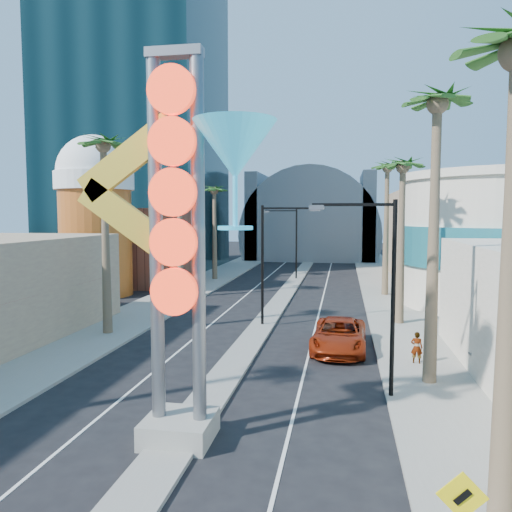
{
  "coord_description": "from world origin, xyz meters",
  "views": [
    {
      "loc": [
        5.22,
        -12.17,
        7.43
      ],
      "look_at": [
        -0.19,
        18.64,
        4.79
      ],
      "focal_mm": 35.0,
      "sensor_mm": 36.0,
      "label": 1
    }
  ],
  "objects": [
    {
      "name": "streetlight_2",
      "position": [
        6.72,
        8.0,
        4.83
      ],
      "size": [
        3.45,
        0.25,
        8.0
      ],
      "color": "black",
      "rests_on": "ground"
    },
    {
      "name": "streetlight_1",
      "position": [
        -0.55,
        44.0,
        4.88
      ],
      "size": [
        3.79,
        0.25,
        8.0
      ],
      "color": "black",
      "rests_on": "ground"
    },
    {
      "name": "palm_7",
      "position": [
        9.0,
        34.0,
        10.82
      ],
      "size": [
        2.4,
        2.4,
        12.7
      ],
      "color": "brown",
      "rests_on": "ground"
    },
    {
      "name": "palm_2",
      "position": [
        -9.0,
        30.0,
        9.48
      ],
      "size": [
        2.4,
        2.4,
        11.2
      ],
      "color": "brown",
      "rests_on": "ground"
    },
    {
      "name": "sidewalk_west",
      "position": [
        -9.5,
        35.0,
        0.07
      ],
      "size": [
        5.0,
        100.0,
        0.15
      ],
      "primitive_type": "cube",
      "color": "gray",
      "rests_on": "ground"
    },
    {
      "name": "pedestrian_a",
      "position": [
        8.83,
        12.71,
        0.93
      ],
      "size": [
        0.64,
        0.49,
        1.55
      ],
      "primitive_type": "imported",
      "rotation": [
        0.0,
        0.0,
        2.91
      ],
      "color": "gray",
      "rests_on": "sidewalk_east"
    },
    {
      "name": "red_pickup",
      "position": [
        5.07,
        14.85,
        0.85
      ],
      "size": [
        3.07,
        6.25,
        1.71
      ],
      "primitive_type": "imported",
      "rotation": [
        0.0,
        0.0,
        -0.04
      ],
      "color": "#94250B",
      "rests_on": "ground"
    },
    {
      "name": "pedestrian_b",
      "position": [
        11.27,
        11.32,
        1.01
      ],
      "size": [
        1.04,
        0.96,
        1.71
      ],
      "primitive_type": "imported",
      "rotation": [
        0.0,
        0.0,
        2.67
      ],
      "color": "gray",
      "rests_on": "sidewalk_east"
    },
    {
      "name": "palm_5",
      "position": [
        9.0,
        10.0,
        11.27
      ],
      "size": [
        2.4,
        2.4,
        13.2
      ],
      "color": "brown",
      "rests_on": "ground"
    },
    {
      "name": "streetlight_0",
      "position": [
        0.55,
        20.0,
        4.88
      ],
      "size": [
        3.79,
        0.25,
        8.0
      ],
      "color": "black",
      "rests_on": "ground"
    },
    {
      "name": "neon_sign",
      "position": [
        0.82,
        2.96,
        7.31
      ],
      "size": [
        6.53,
        2.6,
        12.55
      ],
      "color": "gray",
      "rests_on": "ground"
    },
    {
      "name": "turquoise_building",
      "position": [
        18.0,
        30.0,
        5.25
      ],
      "size": [
        16.6,
        16.6,
        10.6
      ],
      "color": "beige",
      "rests_on": "ground"
    },
    {
      "name": "palm_1",
      "position": [
        -9.0,
        16.0,
        10.82
      ],
      "size": [
        2.4,
        2.4,
        12.7
      ],
      "color": "brown",
      "rests_on": "ground"
    },
    {
      "name": "filler_east",
      "position": [
        16.0,
        48.0,
        5.0
      ],
      "size": [
        10.0,
        20.0,
        10.0
      ],
      "primitive_type": "cube",
      "color": "#9D7D65",
      "rests_on": "ground"
    },
    {
      "name": "beer_mug",
      "position": [
        -17.0,
        30.0,
        7.84
      ],
      "size": [
        7.0,
        7.0,
        14.5
      ],
      "color": "#BA5818",
      "rests_on": "ground"
    },
    {
      "name": "palm_6",
      "position": [
        9.0,
        22.0,
        9.93
      ],
      "size": [
        2.4,
        2.4,
        11.7
      ],
      "color": "brown",
      "rests_on": "ground"
    },
    {
      "name": "sidewalk_east",
      "position": [
        9.5,
        35.0,
        0.07
      ],
      "size": [
        5.0,
        100.0,
        0.15
      ],
      "primitive_type": "cube",
      "color": "gray",
      "rests_on": "ground"
    },
    {
      "name": "canopy",
      "position": [
        0.0,
        72.0,
        4.31
      ],
      "size": [
        22.0,
        16.0,
        22.0
      ],
      "color": "slate",
      "rests_on": "ground"
    },
    {
      "name": "palm_3",
      "position": [
        -9.0,
        42.0,
        9.48
      ],
      "size": [
        2.4,
        2.4,
        11.2
      ],
      "color": "brown",
      "rests_on": "ground"
    },
    {
      "name": "hotel_tower",
      "position": [
        -22.0,
        52.0,
        25.0
      ],
      "size": [
        20.0,
        20.0,
        50.0
      ],
      "primitive_type": "cube",
      "color": "black",
      "rests_on": "ground"
    },
    {
      "name": "median",
      "position": [
        0.0,
        38.0,
        0.07
      ],
      "size": [
        1.6,
        84.0,
        0.15
      ],
      "primitive_type": "cube",
      "color": "gray",
      "rests_on": "ground"
    },
    {
      "name": "ground",
      "position": [
        0.0,
        0.0,
        0.0
      ],
      "size": [
        240.0,
        240.0,
        0.0
      ],
      "primitive_type": "plane",
      "color": "black",
      "rests_on": "ground"
    },
    {
      "name": "brick_filler_west",
      "position": [
        -16.0,
        38.0,
        4.0
      ],
      "size": [
        10.0,
        10.0,
        8.0
      ],
      "primitive_type": "cube",
      "color": "brown",
      "rests_on": "ground"
    }
  ]
}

